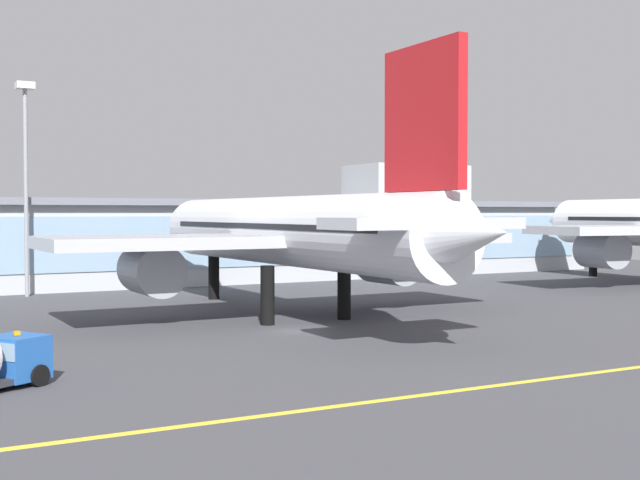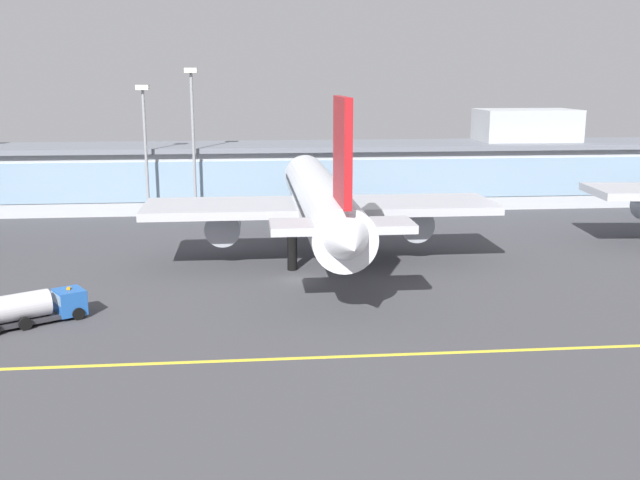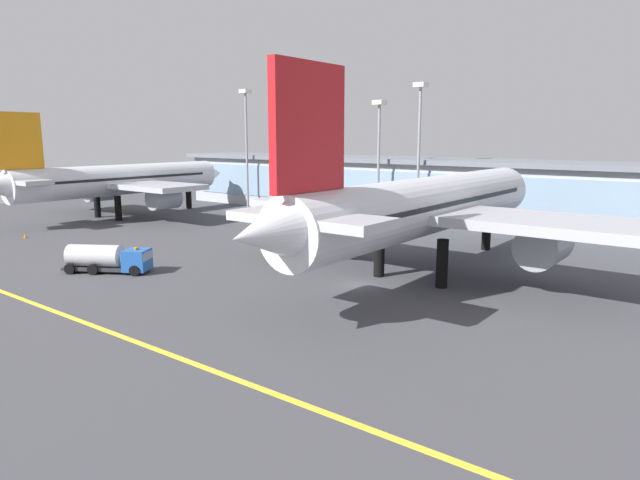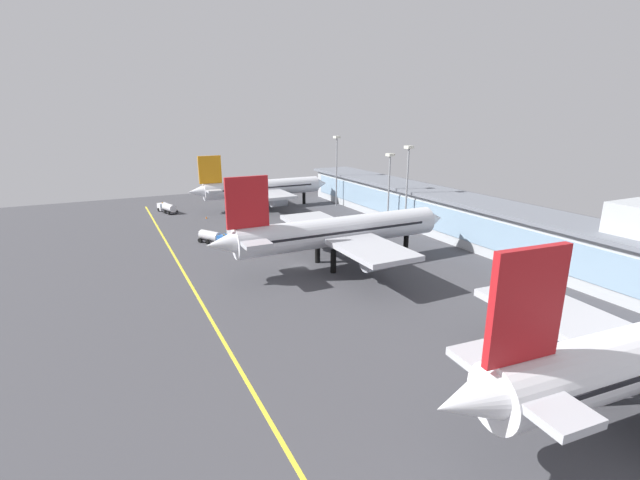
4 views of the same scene
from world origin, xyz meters
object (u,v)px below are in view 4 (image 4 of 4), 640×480
fuel_tanker_truck (167,208)px  apron_light_mast_east (407,176)px  airliner_near_right (339,232)px  safety_cone (206,217)px  apron_light_mast_centre (337,161)px  baggage_tug_near (215,238)px  airliner_near_left (262,188)px  apron_light_mast_west (389,178)px

fuel_tanker_truck → apron_light_mast_east: bearing=-152.8°
airliner_near_right → apron_light_mast_east: apron_light_mast_east is taller
fuel_tanker_truck → airliner_near_right: bearing=-178.6°
safety_cone → apron_light_mast_east: bearing=48.7°
apron_light_mast_centre → baggage_tug_near: bearing=-60.2°
airliner_near_left → baggage_tug_near: 42.97m
airliner_near_left → apron_light_mast_centre: apron_light_mast_centre is taller
safety_cone → fuel_tanker_truck: bearing=-147.0°
apron_light_mast_east → safety_cone: apron_light_mast_east is taller
apron_light_mast_west → apron_light_mast_centre: size_ratio=0.86×
airliner_near_right → apron_light_mast_centre: bearing=62.0°
airliner_near_left → baggage_tug_near: airliner_near_left is taller
fuel_tanker_truck → baggage_tug_near: size_ratio=1.04×
fuel_tanker_truck → airliner_near_left: bearing=-120.6°
apron_light_mast_west → apron_light_mast_east: (6.88, 0.71, 1.35)m
baggage_tug_near → apron_light_mast_east: (10.55, 47.43, 13.11)m
fuel_tanker_truck → safety_cone: fuel_tanker_truck is taller
apron_light_mast_centre → safety_cone: bearing=-90.7°
baggage_tug_near → airliner_near_left: bearing=114.1°
baggage_tug_near → apron_light_mast_east: bearing=46.2°
apron_light_mast_east → airliner_near_right: bearing=-60.7°
apron_light_mast_west → safety_cone: (-31.31, -42.74, -12.95)m
apron_light_mast_west → apron_light_mast_east: 7.05m
apron_light_mast_centre → apron_light_mast_east: 37.63m
airliner_near_right → baggage_tug_near: size_ratio=5.87×
airliner_near_left → safety_cone: airliner_near_left is taller
apron_light_mast_centre → fuel_tanker_truck: bearing=-105.6°
baggage_tug_near → apron_light_mast_west: apron_light_mast_west is taller
baggage_tug_near → fuel_tanker_truck: bearing=155.8°
baggage_tug_near → apron_light_mast_west: (3.67, 46.72, 11.75)m
airliner_near_right → safety_cone: airliner_near_right is taller
fuel_tanker_truck → apron_light_mast_centre: bearing=-123.5°
airliner_near_right → safety_cone: (-54.24, -14.89, -6.72)m
apron_light_mast_east → safety_cone: bearing=-131.3°
airliner_near_right → apron_light_mast_centre: apron_light_mast_centre is taller
apron_light_mast_centre → safety_cone: apron_light_mast_centre is taller
airliner_near_right → apron_light_mast_west: 36.61m
airliner_near_left → apron_light_mast_centre: 25.93m
apron_light_mast_west → safety_cone: size_ratio=31.29×
airliner_near_right → airliner_near_left: bearing=84.9°
fuel_tanker_truck → apron_light_mast_east: size_ratio=0.42×
airliner_near_left → apron_light_mast_centre: bearing=-19.7°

